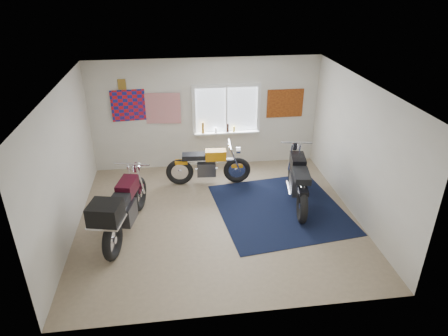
{
  "coord_description": "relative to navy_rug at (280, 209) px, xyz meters",
  "views": [
    {
      "loc": [
        -0.75,
        -6.69,
        4.51
      ],
      "look_at": [
        0.17,
        0.4,
        0.92
      ],
      "focal_mm": 32.0,
      "sensor_mm": 36.0,
      "label": 1
    }
  ],
  "objects": [
    {
      "name": "window_assembly",
      "position": [
        -0.82,
        2.28,
        1.36
      ],
      "size": [
        1.66,
        0.17,
        1.26
      ],
      "color": "white",
      "rests_on": "room_shell"
    },
    {
      "name": "yellow_triumph",
      "position": [
        -1.38,
        1.32,
        0.43
      ],
      "size": [
        1.96,
        0.59,
        0.99
      ],
      "rotation": [
        0.0,
        0.0,
        -0.06
      ],
      "color": "black",
      "rests_on": "ground"
    },
    {
      "name": "triumph_poster",
      "position": [
        0.63,
        2.3,
        1.54
      ],
      "size": [
        0.9,
        0.03,
        0.7
      ],
      "primitive_type": "cube",
      "color": "#A54C14",
      "rests_on": "room_shell"
    },
    {
      "name": "black_chrome_bike",
      "position": [
        0.43,
        0.27,
        0.5
      ],
      "size": [
        0.71,
        2.24,
        1.15
      ],
      "rotation": [
        0.0,
        0.0,
        1.41
      ],
      "color": "black",
      "rests_on": "navy_rug"
    },
    {
      "name": "navy_rug",
      "position": [
        0.0,
        0.0,
        0.0
      ],
      "size": [
        2.8,
        2.89,
        0.01
      ],
      "primitive_type": "cube",
      "rotation": [
        0.0,
        0.0,
        0.12
      ],
      "color": "black",
      "rests_on": "ground"
    },
    {
      "name": "oil_bottles",
      "position": [
        -1.09,
        2.22,
        1.01
      ],
      "size": [
        0.83,
        0.07,
        0.28
      ],
      "color": "#915F15",
      "rests_on": "window_assembly"
    },
    {
      "name": "flag_display",
      "position": [
        -3.22,
        2.3,
        2.14
      ],
      "size": [
        1.6,
        0.1,
        1.17
      ],
      "color": "red",
      "rests_on": "room_shell"
    },
    {
      "name": "room_shell",
      "position": [
        -1.32,
        -0.18,
        1.63
      ],
      "size": [
        5.5,
        5.5,
        5.5
      ],
      "color": "white",
      "rests_on": "ground"
    },
    {
      "name": "ground",
      "position": [
        -1.32,
        -0.18,
        -0.01
      ],
      "size": [
        5.5,
        5.5,
        0.0
      ],
      "primitive_type": "plane",
      "color": "#9E896B",
      "rests_on": "ground"
    },
    {
      "name": "maroon_tourer",
      "position": [
        -3.11,
        -0.56,
        0.6
      ],
      "size": [
        0.97,
        2.28,
        1.16
      ],
      "rotation": [
        0.0,
        0.0,
        1.35
      ],
      "color": "black",
      "rests_on": "ground"
    }
  ]
}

